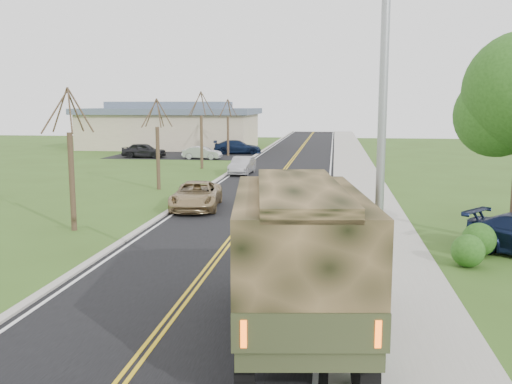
% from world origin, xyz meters
% --- Properties ---
extents(ground, '(160.00, 160.00, 0.00)m').
position_xyz_m(ground, '(0.00, 0.00, 0.00)').
color(ground, '#344F1A').
rests_on(ground, ground).
extents(road, '(8.00, 120.00, 0.01)m').
position_xyz_m(road, '(0.00, 40.00, 0.01)').
color(road, black).
rests_on(road, ground).
extents(curb_right, '(0.30, 120.00, 0.12)m').
position_xyz_m(curb_right, '(4.15, 40.00, 0.06)').
color(curb_right, '#9E998E').
rests_on(curb_right, ground).
extents(sidewalk_right, '(3.20, 120.00, 0.10)m').
position_xyz_m(sidewalk_right, '(5.90, 40.00, 0.05)').
color(sidewalk_right, '#9E998E').
rests_on(sidewalk_right, ground).
extents(curb_left, '(0.30, 120.00, 0.10)m').
position_xyz_m(curb_left, '(-4.15, 40.00, 0.05)').
color(curb_left, '#9E998E').
rests_on(curb_left, ground).
extents(street_light, '(1.65, 0.22, 8.00)m').
position_xyz_m(street_light, '(4.90, -0.50, 4.43)').
color(street_light, gray).
rests_on(street_light, ground).
extents(bare_tree_a, '(1.93, 2.26, 6.08)m').
position_xyz_m(bare_tree_a, '(-7.00, 10.00, 2.63)').
color(bare_tree_a, '#38281C').
rests_on(bare_tree_a, ground).
extents(bare_tree_b, '(1.83, 2.14, 5.73)m').
position_xyz_m(bare_tree_b, '(-7.00, 22.00, 2.48)').
color(bare_tree_b, '#38281C').
rests_on(bare_tree_b, ground).
extents(bare_tree_c, '(2.04, 2.39, 6.42)m').
position_xyz_m(bare_tree_c, '(-7.00, 34.00, 2.78)').
color(bare_tree_c, '#38281C').
rests_on(bare_tree_c, ground).
extents(bare_tree_d, '(1.88, 2.20, 5.91)m').
position_xyz_m(bare_tree_d, '(-7.00, 46.00, 2.55)').
color(bare_tree_d, '#38281C').
rests_on(bare_tree_d, ground).
extents(commercial_building, '(25.50, 21.50, 5.65)m').
position_xyz_m(commercial_building, '(-15.98, 55.97, 2.69)').
color(commercial_building, tan).
rests_on(commercial_building, ground).
extents(military_truck, '(3.56, 7.73, 3.72)m').
position_xyz_m(military_truck, '(3.23, -0.26, 2.13)').
color(military_truck, black).
rests_on(military_truck, ground).
extents(suv_champagne, '(2.86, 5.26, 1.40)m').
position_xyz_m(suv_champagne, '(-3.00, 15.68, 0.70)').
color(suv_champagne, '#967D54').
rests_on(suv_champagne, ground).
extents(sedan_silver, '(1.64, 4.16, 1.35)m').
position_xyz_m(sedan_silver, '(-3.00, 30.53, 0.67)').
color(sedan_silver, '#A6A5AA').
rests_on(sedan_silver, ground).
extents(utility_box_near, '(0.65, 0.56, 0.80)m').
position_xyz_m(utility_box_near, '(4.72, -1.34, 0.50)').
color(utility_box_near, '#1B4518').
rests_on(utility_box_near, sidewalk_right).
extents(lot_car_dark, '(4.41, 1.80, 1.50)m').
position_xyz_m(lot_car_dark, '(-14.99, 42.63, 0.75)').
color(lot_car_dark, black).
rests_on(lot_car_dark, ground).
extents(lot_car_silver, '(3.93, 1.63, 1.26)m').
position_xyz_m(lot_car_silver, '(-8.87, 42.05, 0.63)').
color(lot_car_silver, '#ADADB2').
rests_on(lot_car_silver, ground).
extents(lot_car_navy, '(5.44, 2.96, 1.50)m').
position_xyz_m(lot_car_navy, '(-6.40, 48.32, 0.75)').
color(lot_car_navy, '#0D1832').
rests_on(lot_car_navy, ground).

